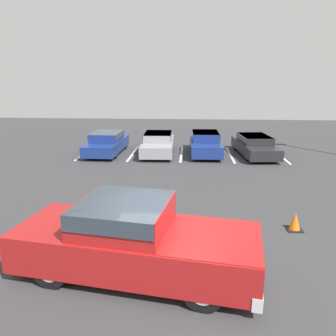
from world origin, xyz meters
TOP-DOWN VIEW (x-y plane):
  - ground_plane at (0.00, 0.00)m, footprint 60.00×60.00m
  - stall_stripe_a at (-5.80, 12.54)m, footprint 0.12×4.21m
  - stall_stripe_b at (-2.89, 12.54)m, footprint 0.12×4.21m
  - stall_stripe_c at (0.01, 12.54)m, footprint 0.12×4.21m
  - stall_stripe_d at (2.91, 12.54)m, footprint 0.12×4.21m
  - stall_stripe_e at (5.82, 12.54)m, footprint 0.12×4.21m
  - pickup_truck at (-0.67, 0.07)m, footprint 5.74×2.96m
  - parked_sedan_a at (-4.46, 12.51)m, footprint 1.89×4.46m
  - parked_sedan_b at (-1.39, 12.59)m, footprint 1.92×4.59m
  - parked_sedan_c at (1.42, 12.64)m, footprint 1.80×4.36m
  - parked_sedan_d at (4.29, 12.50)m, footprint 2.19×4.75m
  - traffic_cone at (3.64, 2.61)m, footprint 0.45×0.45m

SIDE VIEW (x-z plane):
  - ground_plane at x=0.00m, z-range 0.00..0.00m
  - stall_stripe_a at x=-5.80m, z-range 0.00..0.01m
  - stall_stripe_b at x=-2.89m, z-range 0.00..0.01m
  - stall_stripe_c at x=0.01m, z-range 0.00..0.01m
  - stall_stripe_d at x=2.91m, z-range 0.00..0.01m
  - stall_stripe_e at x=5.82m, z-range 0.00..0.01m
  - traffic_cone at x=3.64m, z-range -0.02..0.52m
  - parked_sedan_d at x=4.29m, z-range 0.04..1.21m
  - parked_sedan_b at x=-1.39m, z-range 0.04..1.29m
  - parked_sedan_a at x=-4.46m, z-range 0.04..1.31m
  - parked_sedan_c at x=1.42m, z-range 0.04..1.36m
  - pickup_truck at x=-0.67m, z-range -0.01..1.73m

